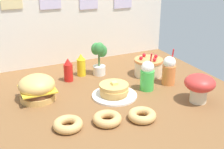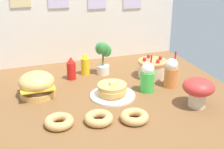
{
  "view_description": "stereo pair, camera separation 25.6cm",
  "coord_description": "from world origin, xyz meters",
  "views": [
    {
      "loc": [
        -0.92,
        -2.0,
        1.11
      ],
      "look_at": [
        0.08,
        0.14,
        0.14
      ],
      "focal_mm": 48.07,
      "sensor_mm": 36.0,
      "label": 1
    },
    {
      "loc": [
        -0.69,
        -2.1,
        1.11
      ],
      "look_at": [
        0.08,
        0.14,
        0.14
      ],
      "focal_mm": 48.07,
      "sensor_mm": 36.0,
      "label": 2
    }
  ],
  "objects": [
    {
      "name": "ground_plane",
      "position": [
        0.0,
        0.0,
        -0.01
      ],
      "size": [
        2.18,
        1.95,
        0.02
      ],
      "primitive_type": "cube",
      "color": "brown"
    },
    {
      "name": "back_wall",
      "position": [
        0.0,
        0.97,
        0.51
      ],
      "size": [
        2.18,
        0.04,
        1.0
      ],
      "color": "silver",
      "rests_on": "ground_plane"
    },
    {
      "name": "burger",
      "position": [
        -0.55,
        0.22,
        0.1
      ],
      "size": [
        0.29,
        0.29,
        0.21
      ],
      "color": "#DBA859",
      "rests_on": "ground_plane"
    },
    {
      "name": "pancake_stack",
      "position": [
        0.04,
        0.01,
        0.05
      ],
      "size": [
        0.37,
        0.37,
        0.13
      ],
      "color": "white",
      "rests_on": "ground_plane"
    },
    {
      "name": "layer_cake",
      "position": [
        0.53,
        0.29,
        0.08
      ],
      "size": [
        0.27,
        0.27,
        0.2
      ],
      "color": "beige",
      "rests_on": "ground_plane"
    },
    {
      "name": "ketchup_bottle",
      "position": [
        -0.21,
        0.48,
        0.1
      ],
      "size": [
        0.08,
        0.08,
        0.22
      ],
      "color": "red",
      "rests_on": "ground_plane"
    },
    {
      "name": "mustard_bottle",
      "position": [
        -0.06,
        0.56,
        0.1
      ],
      "size": [
        0.08,
        0.08,
        0.22
      ],
      "color": "yellow",
      "rests_on": "ground_plane"
    },
    {
      "name": "cream_soda_cup",
      "position": [
        0.35,
        0.01,
        0.13
      ],
      "size": [
        0.12,
        0.12,
        0.33
      ],
      "color": "green",
      "rests_on": "ground_plane"
    },
    {
      "name": "orange_float_cup",
      "position": [
        0.59,
        0.03,
        0.13
      ],
      "size": [
        0.12,
        0.12,
        0.33
      ],
      "color": "orange",
      "rests_on": "ground_plane"
    },
    {
      "name": "donut_pink_glaze",
      "position": [
        -0.46,
        -0.3,
        0.03
      ],
      "size": [
        0.2,
        0.2,
        0.06
      ],
      "color": "tan",
      "rests_on": "ground_plane"
    },
    {
      "name": "donut_chocolate",
      "position": [
        -0.19,
        -0.34,
        0.03
      ],
      "size": [
        0.2,
        0.2,
        0.06
      ],
      "color": "tan",
      "rests_on": "ground_plane"
    },
    {
      "name": "donut_vanilla",
      "position": [
        0.06,
        -0.41,
        0.03
      ],
      "size": [
        0.2,
        0.2,
        0.06
      ],
      "color": "tan",
      "rests_on": "ground_plane"
    },
    {
      "name": "potted_plant",
      "position": [
        0.11,
        0.51,
        0.18
      ],
      "size": [
        0.15,
        0.14,
        0.34
      ],
      "color": "white",
      "rests_on": "ground_plane"
    },
    {
      "name": "mushroom_stool",
      "position": [
        0.6,
        -0.36,
        0.14
      ],
      "size": [
        0.24,
        0.24,
        0.23
      ],
      "color": "beige",
      "rests_on": "ground_plane"
    }
  ]
}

